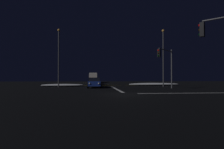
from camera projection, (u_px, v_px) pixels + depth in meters
name	position (u px, v px, depth m)	size (l,w,h in m)	color
ground	(125.00, 94.00, 18.43)	(120.00, 120.00, 0.10)	black
stop_line_north	(116.00, 89.00, 26.11)	(0.35, 13.16, 0.01)	white
centre_line_ns	(109.00, 85.00, 37.66)	(22.00, 0.15, 0.01)	yellow
crosswalk_bar_east	(201.00, 93.00, 19.15)	(13.16, 0.40, 0.01)	white
snow_bank_left_curb	(63.00, 85.00, 33.21)	(7.57, 1.50, 0.45)	white
snow_bank_right_curb	(154.00, 84.00, 36.75)	(9.92, 1.50, 0.53)	white
sedan_blue	(94.00, 83.00, 28.90)	(2.02, 4.33, 1.57)	navy
sedan_gray	(94.00, 82.00, 34.42)	(2.02, 4.33, 1.57)	slate
sedan_black	(93.00, 81.00, 40.30)	(2.02, 4.33, 1.57)	black
sedan_white	(94.00, 81.00, 46.77)	(2.02, 4.33, 1.57)	silver
sedan_red	(94.00, 80.00, 53.31)	(2.02, 4.33, 1.57)	maroon
box_truck	(93.00, 77.00, 60.78)	(2.68, 8.28, 3.08)	beige
traffic_signal_ne	(166.00, 61.00, 25.91)	(3.19, 3.19, 5.61)	#4C4C51
streetlamp_right_near	(163.00, 54.00, 32.59)	(0.44, 0.44, 9.86)	#424247
streetlamp_left_near	(59.00, 54.00, 30.97)	(0.44, 0.44, 9.56)	#424247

